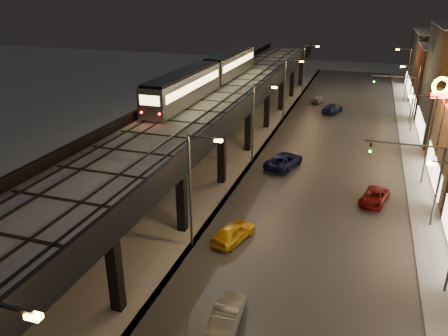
% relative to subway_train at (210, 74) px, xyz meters
% --- Properties ---
extents(road_surface, '(17.00, 120.00, 0.06)m').
position_rel_subway_train_xyz_m(road_surface, '(16.00, -4.04, -8.24)').
color(road_surface, '#46474D').
rests_on(road_surface, ground).
extents(sidewalk_right, '(4.00, 120.00, 0.14)m').
position_rel_subway_train_xyz_m(sidewalk_right, '(26.00, -4.04, -8.20)').
color(sidewalk_right, '#9FA1A8').
rests_on(sidewalk_right, ground).
extents(under_viaduct_pavement, '(11.00, 120.00, 0.06)m').
position_rel_subway_train_xyz_m(under_viaduct_pavement, '(2.50, -4.04, -8.24)').
color(under_viaduct_pavement, '#9FA1A8').
rests_on(under_viaduct_pavement, ground).
extents(elevated_viaduct, '(9.00, 100.00, 6.30)m').
position_rel_subway_train_xyz_m(elevated_viaduct, '(2.50, -7.20, -2.66)').
color(elevated_viaduct, black).
rests_on(elevated_viaduct, ground).
extents(viaduct_trackbed, '(8.40, 100.00, 0.32)m').
position_rel_subway_train_xyz_m(viaduct_trackbed, '(2.49, -7.07, -1.89)').
color(viaduct_trackbed, '#B2B7C1').
rests_on(viaduct_trackbed, elevated_viaduct).
extents(viaduct_parapet_streetside, '(0.30, 100.00, 1.10)m').
position_rel_subway_train_xyz_m(viaduct_parapet_streetside, '(6.85, -7.04, -1.42)').
color(viaduct_parapet_streetside, black).
rests_on(viaduct_parapet_streetside, elevated_viaduct).
extents(viaduct_parapet_far, '(0.30, 100.00, 1.10)m').
position_rel_subway_train_xyz_m(viaduct_parapet_far, '(-1.85, -7.04, -1.42)').
color(viaduct_parapet_far, black).
rests_on(viaduct_parapet_far, elevated_viaduct).
extents(building_f, '(12.20, 16.20, 11.16)m').
position_rel_subway_train_xyz_m(building_f, '(32.49, 36.96, -2.70)').
color(building_f, '#2A2A2C').
rests_on(building_f, ground).
extents(streetlight_left_1, '(2.57, 0.28, 9.00)m').
position_rel_subway_train_xyz_m(streetlight_left_1, '(8.07, -26.04, -3.04)').
color(streetlight_left_1, '#38383A').
rests_on(streetlight_left_1, ground).
extents(streetlight_left_2, '(2.57, 0.28, 9.00)m').
position_rel_subway_train_xyz_m(streetlight_left_2, '(8.07, -8.04, -3.04)').
color(streetlight_left_2, '#38383A').
rests_on(streetlight_left_2, ground).
extents(streetlight_right_2, '(2.56, 0.28, 9.00)m').
position_rel_subway_train_xyz_m(streetlight_right_2, '(25.23, -8.04, -3.04)').
color(streetlight_right_2, '#38383A').
rests_on(streetlight_right_2, ground).
extents(streetlight_left_3, '(2.57, 0.28, 9.00)m').
position_rel_subway_train_xyz_m(streetlight_left_3, '(8.07, 9.96, -3.04)').
color(streetlight_left_3, '#38383A').
rests_on(streetlight_left_3, ground).
extents(streetlight_right_3, '(2.56, 0.28, 9.00)m').
position_rel_subway_train_xyz_m(streetlight_right_3, '(25.23, 9.96, -3.04)').
color(streetlight_right_3, '#38383A').
rests_on(streetlight_right_3, ground).
extents(streetlight_left_4, '(2.57, 0.28, 9.00)m').
position_rel_subway_train_xyz_m(streetlight_left_4, '(8.07, 27.96, -3.04)').
color(streetlight_left_4, '#38383A').
rests_on(streetlight_left_4, ground).
extents(streetlight_right_4, '(2.56, 0.28, 9.00)m').
position_rel_subway_train_xyz_m(streetlight_right_4, '(25.23, 27.96, -3.04)').
color(streetlight_right_4, '#38383A').
rests_on(streetlight_right_4, ground).
extents(traffic_light_rig_a, '(6.10, 0.34, 7.00)m').
position_rel_subway_train_xyz_m(traffic_light_rig_a, '(24.34, -17.05, -3.77)').
color(traffic_light_rig_a, '#38383A').
rests_on(traffic_light_rig_a, ground).
extents(traffic_light_rig_b, '(6.10, 0.34, 7.00)m').
position_rel_subway_train_xyz_m(traffic_light_rig_b, '(24.34, 12.95, -3.77)').
color(traffic_light_rig_b, '#38383A').
rests_on(traffic_light_rig_b, ground).
extents(subway_train, '(2.79, 33.57, 3.33)m').
position_rel_subway_train_xyz_m(subway_train, '(0.00, 0.00, 0.00)').
color(subway_train, gray).
rests_on(subway_train, viaduct_trackbed).
extents(car_taxi, '(2.93, 4.65, 1.47)m').
position_rel_subway_train_xyz_m(car_taxi, '(10.62, -24.37, -7.54)').
color(car_taxi, yellow).
rests_on(car_taxi, ground).
extents(car_near_white, '(1.79, 4.30, 1.38)m').
position_rel_subway_train_xyz_m(car_near_white, '(12.98, -33.27, -7.58)').
color(car_near_white, gray).
rests_on(car_near_white, ground).
extents(car_mid_silver, '(3.95, 6.03, 1.54)m').
position_rel_subway_train_xyz_m(car_mid_silver, '(11.44, -8.14, -7.50)').
color(car_mid_silver, '#101543').
rests_on(car_mid_silver, ground).
extents(car_mid_dark, '(3.36, 5.31, 1.43)m').
position_rel_subway_train_xyz_m(car_mid_dark, '(14.32, 16.59, -7.56)').
color(car_mid_dark, '#121B41').
rests_on(car_mid_dark, ground).
extents(car_far_white, '(2.14, 3.94, 1.27)m').
position_rel_subway_train_xyz_m(car_far_white, '(11.37, 22.79, -7.64)').
color(car_far_white, '#939497').
rests_on(car_far_white, ground).
extents(car_onc_dark, '(3.03, 4.75, 1.22)m').
position_rel_subway_train_xyz_m(car_onc_dark, '(20.97, -14.21, -7.66)').
color(car_onc_dark, maroon).
rests_on(car_onc_dark, ground).
extents(sign_mcdonalds, '(3.16, 0.84, 10.66)m').
position_rel_subway_train_xyz_m(sign_mcdonalds, '(26.50, -7.11, 0.49)').
color(sign_mcdonalds, '#38383A').
rests_on(sign_mcdonalds, ground).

